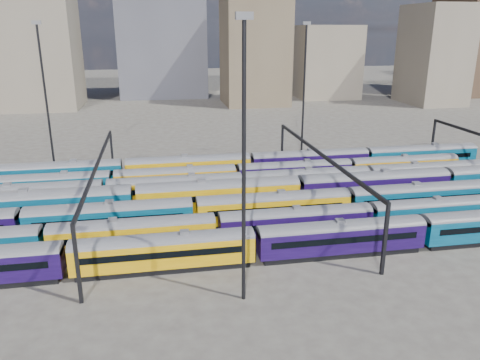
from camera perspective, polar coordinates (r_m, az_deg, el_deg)
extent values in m
plane|color=#47423C|center=(65.86, 1.18, -3.74)|extent=(500.00, 500.00, 0.00)
cube|color=black|center=(50.98, -9.15, -10.38)|extent=(18.04, 2.34, 0.66)
cube|color=#B98307|center=(50.20, -9.24, -8.67)|extent=(18.99, 2.75, 2.75)
cylinder|color=#4C4C51|center=(49.60, -9.32, -7.24)|extent=(18.99, 2.75, 2.75)
cube|color=black|center=(48.80, -9.22, -9.04)|extent=(16.71, 0.06, 0.71)
cube|color=black|center=(51.31, -9.30, -7.64)|extent=(16.71, 0.06, 0.71)
cube|color=slate|center=(49.30, -9.37, -6.47)|extent=(0.95, 0.85, 0.33)
cube|color=black|center=(54.61, 12.08, -8.55)|extent=(18.04, 2.34, 0.66)
cube|color=black|center=(53.88, 12.20, -6.92)|extent=(18.99, 2.75, 2.75)
cylinder|color=#4C4C51|center=(53.33, 12.30, -5.58)|extent=(18.99, 2.75, 2.75)
cube|color=black|center=(52.58, 12.80, -7.21)|extent=(16.71, 0.06, 0.71)
cube|color=black|center=(54.92, 11.68, -6.02)|extent=(16.71, 0.06, 0.71)
cube|color=slate|center=(53.04, 12.35, -4.85)|extent=(0.95, 0.85, 0.33)
cube|color=black|center=(55.54, -12.74, -8.14)|extent=(17.62, 2.29, 0.65)
cube|color=#B98307|center=(54.84, -12.86, -6.57)|extent=(18.54, 2.69, 2.69)
cylinder|color=#4C4C51|center=(54.31, -12.96, -5.28)|extent=(18.54, 2.69, 2.69)
cube|color=black|center=(53.47, -12.94, -6.85)|extent=(16.32, 0.06, 0.70)
cube|color=black|center=(55.96, -12.83, -5.70)|extent=(16.32, 0.06, 0.70)
cube|color=slate|center=(54.04, -13.01, -4.58)|extent=(0.93, 0.83, 0.32)
cube|color=black|center=(57.66, 6.74, -6.79)|extent=(17.62, 2.29, 0.65)
cube|color=black|center=(56.98, 6.80, -5.27)|extent=(18.54, 2.69, 2.69)
cylinder|color=#4C4C51|center=(56.47, 6.85, -4.01)|extent=(18.54, 2.69, 2.69)
cube|color=black|center=(55.66, 7.21, -5.50)|extent=(16.32, 0.06, 0.70)
cube|color=black|center=(58.06, 6.42, -4.45)|extent=(16.32, 0.06, 0.70)
cube|color=slate|center=(56.21, 6.87, -3.33)|extent=(0.93, 0.83, 0.32)
cube|color=black|center=(65.55, 23.04, -5.05)|extent=(17.62, 2.29, 0.65)
cube|color=#053750|center=(64.96, 23.22, -3.69)|extent=(18.54, 2.69, 2.69)
cylinder|color=#4C4C51|center=(64.51, 23.36, -2.58)|extent=(18.54, 2.69, 2.69)
cube|color=black|center=(63.80, 23.91, -3.86)|extent=(16.32, 0.06, 0.70)
cube|color=black|center=(65.90, 22.62, -3.01)|extent=(16.32, 0.06, 0.70)
cube|color=slate|center=(64.28, 23.44, -1.98)|extent=(0.93, 0.83, 0.32)
cube|color=black|center=(60.30, -15.35, -6.17)|extent=(18.97, 2.46, 0.70)
cube|color=#053750|center=(59.61, -15.50, -4.59)|extent=(19.97, 2.90, 2.90)
cylinder|color=#4C4C51|center=(59.09, -15.61, -3.29)|extent=(19.97, 2.90, 2.90)
cube|color=black|center=(58.13, -15.64, -4.82)|extent=(17.57, 0.06, 0.75)
cube|color=black|center=(60.84, -15.41, -3.77)|extent=(17.57, 0.06, 0.75)
cube|color=slate|center=(58.82, -15.67, -2.59)|extent=(1.00, 0.90, 0.35)
cube|color=black|center=(61.67, 4.08, -4.99)|extent=(18.97, 2.46, 0.70)
cube|color=#B98307|center=(60.99, 4.11, -3.43)|extent=(19.97, 2.90, 2.90)
cylinder|color=#4C4C51|center=(60.48, 4.14, -2.15)|extent=(19.97, 2.90, 2.90)
cube|color=black|center=(59.55, 4.47, -3.62)|extent=(17.57, 0.06, 0.75)
cube|color=black|center=(62.20, 3.79, -2.65)|extent=(17.57, 0.06, 0.75)
cube|color=slate|center=(60.22, 4.16, -1.46)|extent=(1.00, 0.90, 0.35)
cube|color=black|center=(69.40, 20.81, -3.50)|extent=(18.97, 2.46, 0.70)
cube|color=#053750|center=(68.80, 20.97, -2.11)|extent=(19.97, 2.90, 2.90)
cylinder|color=#4C4C51|center=(68.34, 21.11, -0.96)|extent=(19.97, 2.90, 2.90)
cube|color=black|center=(67.52, 21.63, -2.24)|extent=(17.57, 0.06, 0.75)
cube|color=black|center=(69.87, 20.40, -1.44)|extent=(17.57, 0.06, 0.75)
cube|color=slate|center=(68.11, 21.18, -0.35)|extent=(1.00, 0.90, 0.35)
cube|color=black|center=(66.28, -22.54, -4.68)|extent=(21.06, 2.73, 0.78)
cube|color=#053750|center=(65.59, -22.75, -3.06)|extent=(22.17, 3.21, 3.21)
cylinder|color=#4C4C51|center=(65.07, -22.92, -1.74)|extent=(22.17, 3.21, 3.21)
cube|color=black|center=(63.97, -23.08, -3.26)|extent=(19.51, 0.06, 0.83)
cube|color=black|center=(66.96, -22.51, -2.27)|extent=(19.51, 0.06, 0.83)
cube|color=slate|center=(64.81, -23.01, -1.03)|extent=(1.11, 1.00, 0.39)
cube|color=black|center=(65.05, -2.57, -3.67)|extent=(21.06, 2.73, 0.78)
cube|color=#B98307|center=(64.35, -2.60, -2.02)|extent=(22.17, 3.21, 3.21)
cylinder|color=#4C4C51|center=(63.82, -2.62, -0.66)|extent=(22.17, 3.21, 3.21)
cube|color=black|center=(62.70, -2.40, -2.18)|extent=(19.51, 0.06, 0.83)
cube|color=black|center=(65.74, -2.79, -1.22)|extent=(19.51, 0.06, 0.83)
cube|color=slate|center=(63.55, -2.63, 0.07)|extent=(1.11, 1.00, 0.39)
cube|color=black|center=(71.47, 15.85, -2.34)|extent=(21.06, 2.73, 0.78)
cube|color=black|center=(70.82, 15.98, -0.83)|extent=(22.17, 3.21, 3.21)
cylinder|color=#4C4C51|center=(70.34, 16.09, 0.41)|extent=(22.17, 3.21, 3.21)
cube|color=black|center=(69.33, 16.59, -0.95)|extent=(19.51, 0.06, 0.83)
cube|color=black|center=(72.09, 15.45, -0.13)|extent=(19.51, 0.06, 0.83)
cube|color=slate|center=(70.10, 16.15, 1.08)|extent=(1.11, 1.00, 0.39)
cube|color=black|center=(71.50, -23.95, -3.28)|extent=(18.33, 2.38, 0.68)
cube|color=#053750|center=(70.94, -24.13, -1.97)|extent=(19.30, 2.80, 2.80)
cylinder|color=#4C4C51|center=(70.51, -24.27, -0.90)|extent=(19.30, 2.80, 2.80)
cube|color=black|center=(69.54, -24.42, -2.10)|extent=(16.98, 0.06, 0.72)
cube|color=black|center=(72.14, -23.91, -1.34)|extent=(16.98, 0.06, 0.72)
cube|color=slate|center=(70.30, -24.35, -0.33)|extent=(0.96, 0.87, 0.34)
cube|color=black|center=(69.30, -7.80, -2.49)|extent=(18.33, 2.38, 0.68)
cube|color=#B98307|center=(68.72, -7.86, -1.13)|extent=(19.30, 2.80, 2.80)
cylinder|color=#4C4C51|center=(68.28, -7.91, -0.02)|extent=(19.30, 2.80, 2.80)
cube|color=black|center=(67.27, -7.82, -1.25)|extent=(16.98, 0.06, 0.72)
cube|color=black|center=(69.95, -7.93, -0.49)|extent=(16.98, 0.06, 0.72)
cube|color=slate|center=(68.05, -7.94, 0.58)|extent=(0.96, 0.87, 0.34)
cube|color=black|center=(72.69, 8.05, -1.51)|extent=(18.33, 2.38, 0.68)
cube|color=#053750|center=(72.14, 8.11, -0.21)|extent=(19.30, 2.80, 2.80)
cylinder|color=#4C4C51|center=(71.72, 8.16, 0.85)|extent=(19.30, 2.80, 2.80)
cube|color=black|center=(70.75, 8.48, -0.31)|extent=(16.98, 0.06, 0.72)
cube|color=black|center=(73.32, 7.78, 0.38)|extent=(16.98, 0.06, 0.72)
cube|color=slate|center=(71.50, 8.19, 1.42)|extent=(0.96, 0.87, 0.34)
cube|color=black|center=(80.97, 21.57, -0.59)|extent=(18.33, 2.38, 0.68)
cube|color=#B98307|center=(80.48, 21.71, 0.58)|extent=(19.30, 2.80, 2.80)
cylinder|color=#4C4C51|center=(80.10, 21.82, 1.54)|extent=(19.30, 2.80, 2.80)
cube|color=black|center=(79.24, 22.26, 0.51)|extent=(16.98, 0.06, 0.72)
cube|color=black|center=(81.54, 21.22, 1.10)|extent=(16.98, 0.06, 0.72)
cube|color=slate|center=(79.91, 21.88, 2.05)|extent=(0.96, 0.87, 0.34)
cube|color=black|center=(75.85, -22.40, -1.91)|extent=(17.64, 2.29, 0.65)
cube|color=#053750|center=(75.34, -22.54, -0.72)|extent=(18.57, 2.69, 2.69)
cylinder|color=#4C4C51|center=(74.95, -22.67, 0.26)|extent=(18.57, 2.69, 2.69)
cube|color=black|center=(73.98, -22.78, -0.81)|extent=(16.34, 0.06, 0.70)
cube|color=black|center=(76.52, -22.37, -0.17)|extent=(16.34, 0.06, 0.70)
cube|color=slate|center=(74.76, -22.73, 0.78)|extent=(0.93, 0.84, 0.32)
cube|color=black|center=(74.02, -7.78, -1.15)|extent=(17.64, 2.29, 0.65)
cube|color=#B98307|center=(73.50, -7.83, 0.08)|extent=(18.57, 2.69, 2.69)
cylinder|color=#4C4C51|center=(73.10, -7.88, 1.08)|extent=(18.57, 2.69, 2.69)
cube|color=black|center=(72.10, -7.79, 0.00)|extent=(16.34, 0.06, 0.70)
cube|color=black|center=(74.70, -7.89, 0.63)|extent=(16.34, 0.06, 0.70)
cube|color=slate|center=(72.90, -7.90, 1.62)|extent=(0.93, 0.84, 0.32)
cube|color=black|center=(77.07, 6.60, -0.33)|extent=(17.64, 2.29, 0.65)
cube|color=black|center=(76.56, 6.64, 0.86)|extent=(18.57, 2.69, 2.69)
cylinder|color=#4C4C51|center=(76.18, 6.68, 1.83)|extent=(18.57, 2.69, 2.69)
cube|color=black|center=(75.22, 6.94, 0.79)|extent=(16.34, 0.06, 0.70)
cube|color=black|center=(77.72, 6.36, 1.38)|extent=(16.34, 0.06, 0.70)
cube|color=slate|center=(75.99, 6.70, 2.35)|extent=(0.93, 0.84, 0.32)
cube|color=black|center=(84.47, 19.16, 0.41)|extent=(17.64, 2.29, 0.65)
cube|color=#B98307|center=(84.01, 19.27, 1.50)|extent=(18.57, 2.69, 2.69)
cylinder|color=#4C4C51|center=(83.66, 19.37, 2.38)|extent=(18.57, 2.69, 2.69)
cube|color=black|center=(82.79, 19.75, 1.44)|extent=(16.34, 0.06, 0.70)
cube|color=black|center=(85.07, 18.86, 1.96)|extent=(16.34, 0.06, 0.70)
cube|color=slate|center=(83.49, 19.42, 2.85)|extent=(0.93, 0.84, 0.32)
cube|color=black|center=(80.38, -21.36, -0.68)|extent=(19.41, 2.52, 0.72)
cube|color=#053750|center=(79.85, -21.51, 0.57)|extent=(20.43, 2.96, 2.96)
cylinder|color=#4C4C51|center=(79.45, -21.63, 1.59)|extent=(20.43, 2.96, 2.96)
cube|color=black|center=(78.34, -21.73, 0.49)|extent=(17.98, 0.06, 0.77)
cube|color=black|center=(81.16, -21.35, 1.12)|extent=(17.98, 0.06, 0.77)
cube|color=slate|center=(79.25, -21.69, 2.13)|extent=(1.02, 0.92, 0.36)
cube|color=black|center=(78.86, -6.24, 0.14)|extent=(19.41, 2.52, 0.72)
cube|color=#B98307|center=(78.32, -6.29, 1.42)|extent=(20.43, 2.96, 2.96)
cylinder|color=#4C4C51|center=(77.92, -6.32, 2.46)|extent=(20.43, 2.96, 2.96)
cube|color=black|center=(76.79, -6.21, 1.36)|extent=(17.98, 0.06, 0.77)
cube|color=black|center=(79.66, -6.37, 1.96)|extent=(17.98, 0.06, 0.77)
cube|color=slate|center=(77.71, -6.34, 3.02)|extent=(1.02, 0.92, 0.36)
cube|color=black|center=(82.85, 8.42, 0.92)|extent=(19.41, 2.52, 0.72)
cube|color=black|center=(82.33, 8.48, 2.15)|extent=(20.43, 2.96, 2.96)
cylinder|color=#4C4C51|center=(81.95, 8.52, 3.14)|extent=(20.43, 2.96, 2.96)
cube|color=black|center=(80.87, 8.82, 2.10)|extent=(17.98, 0.06, 0.77)
cube|color=black|center=(83.61, 8.17, 2.66)|extent=(17.98, 0.06, 0.77)
cube|color=slate|center=(81.75, 8.55, 3.68)|extent=(1.02, 0.92, 0.36)
cube|color=black|center=(91.61, 21.01, 1.55)|extent=(19.41, 2.52, 0.72)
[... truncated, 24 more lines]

